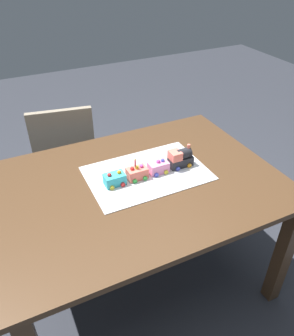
{
  "coord_description": "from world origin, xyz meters",
  "views": [
    {
      "loc": [
        0.53,
        1.2,
        1.74
      ],
      "look_at": [
        -0.08,
        -0.05,
        0.77
      ],
      "focal_mm": 35.97,
      "sensor_mm": 36.0,
      "label": 1
    }
  ],
  "objects_px": {
    "cake_locomotive": "(180,158)",
    "cake_car_tanker_coral": "(137,173)",
    "chair": "(66,154)",
    "cake_car_caboose_turquoise": "(115,179)",
    "dining_table": "(138,199)",
    "cake_car_flatbed_bubblegum": "(158,167)",
    "birthday_candle": "(135,162)"
  },
  "relations": [
    {
      "from": "dining_table",
      "to": "cake_car_caboose_turquoise",
      "type": "relative_size",
      "value": 14.0
    },
    {
      "from": "dining_table",
      "to": "cake_car_flatbed_bubblegum",
      "type": "height_order",
      "value": "cake_car_flatbed_bubblegum"
    },
    {
      "from": "chair",
      "to": "cake_car_flatbed_bubblegum",
      "type": "xyz_separation_m",
      "value": [
        -0.31,
        0.8,
        0.3
      ]
    },
    {
      "from": "cake_car_caboose_turquoise",
      "to": "cake_car_tanker_coral",
      "type": "bearing_deg",
      "value": -180.0
    },
    {
      "from": "dining_table",
      "to": "cake_car_tanker_coral",
      "type": "xyz_separation_m",
      "value": [
        -0.01,
        -0.03,
        0.14
      ]
    },
    {
      "from": "cake_car_tanker_coral",
      "to": "chair",
      "type": "bearing_deg",
      "value": -76.56
    },
    {
      "from": "dining_table",
      "to": "cake_car_flatbed_bubblegum",
      "type": "relative_size",
      "value": 14.0
    },
    {
      "from": "dining_table",
      "to": "cake_locomotive",
      "type": "distance_m",
      "value": 0.31
    },
    {
      "from": "dining_table",
      "to": "chair",
      "type": "height_order",
      "value": "chair"
    },
    {
      "from": "cake_car_flatbed_bubblegum",
      "to": "cake_car_tanker_coral",
      "type": "xyz_separation_m",
      "value": [
        0.12,
        -0.0,
        0.0
      ]
    },
    {
      "from": "cake_car_tanker_coral",
      "to": "birthday_candle",
      "type": "height_order",
      "value": "birthday_candle"
    },
    {
      "from": "cake_car_caboose_turquoise",
      "to": "birthday_candle",
      "type": "height_order",
      "value": "birthday_candle"
    },
    {
      "from": "dining_table",
      "to": "birthday_candle",
      "type": "height_order",
      "value": "birthday_candle"
    },
    {
      "from": "chair",
      "to": "cake_locomotive",
      "type": "relative_size",
      "value": 6.14
    },
    {
      "from": "cake_car_tanker_coral",
      "to": "dining_table",
      "type": "bearing_deg",
      "value": 66.37
    },
    {
      "from": "dining_table",
      "to": "cake_car_caboose_turquoise",
      "type": "bearing_deg",
      "value": -16.17
    },
    {
      "from": "chair",
      "to": "cake_car_caboose_turquoise",
      "type": "xyz_separation_m",
      "value": [
        -0.07,
        0.8,
        0.3
      ]
    },
    {
      "from": "cake_car_flatbed_bubblegum",
      "to": "cake_car_caboose_turquoise",
      "type": "height_order",
      "value": "same"
    },
    {
      "from": "cake_car_caboose_turquoise",
      "to": "cake_locomotive",
      "type": "bearing_deg",
      "value": 180.0
    },
    {
      "from": "chair",
      "to": "cake_car_caboose_turquoise",
      "type": "relative_size",
      "value": 8.6
    },
    {
      "from": "cake_locomotive",
      "to": "cake_car_tanker_coral",
      "type": "distance_m",
      "value": 0.25
    },
    {
      "from": "cake_locomotive",
      "to": "birthday_candle",
      "type": "bearing_deg",
      "value": 0.0
    },
    {
      "from": "cake_locomotive",
      "to": "cake_car_caboose_turquoise",
      "type": "xyz_separation_m",
      "value": [
        0.36,
        -0.0,
        -0.02
      ]
    },
    {
      "from": "dining_table",
      "to": "chair",
      "type": "xyz_separation_m",
      "value": [
        0.18,
        -0.83,
        -0.16
      ]
    },
    {
      "from": "cake_car_flatbed_bubblegum",
      "to": "cake_car_caboose_turquoise",
      "type": "bearing_deg",
      "value": 0.0
    },
    {
      "from": "cake_car_caboose_turquoise",
      "to": "dining_table",
      "type": "bearing_deg",
      "value": 163.83
    },
    {
      "from": "dining_table",
      "to": "cake_car_flatbed_bubblegum",
      "type": "distance_m",
      "value": 0.19
    },
    {
      "from": "cake_car_flatbed_bubblegum",
      "to": "cake_car_tanker_coral",
      "type": "height_order",
      "value": "same"
    },
    {
      "from": "chair",
      "to": "cake_car_flatbed_bubblegum",
      "type": "distance_m",
      "value": 0.91
    },
    {
      "from": "cake_car_tanker_coral",
      "to": "birthday_candle",
      "type": "bearing_deg",
      "value": 0.0
    },
    {
      "from": "cake_locomotive",
      "to": "cake_car_tanker_coral",
      "type": "relative_size",
      "value": 1.4
    },
    {
      "from": "dining_table",
      "to": "cake_locomotive",
      "type": "xyz_separation_m",
      "value": [
        -0.26,
        -0.03,
        0.16
      ]
    }
  ]
}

